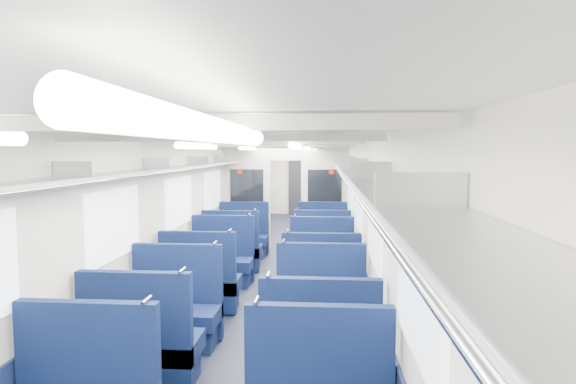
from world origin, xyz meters
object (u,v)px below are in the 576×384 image
object	(u,v)px
seat_10	(175,314)
seat_12	(201,285)
seat_11	(321,312)
end_door	(299,186)
seat_13	(321,288)
seat_15	(322,265)
seat_18	(243,239)
seat_19	(322,239)
seat_9	(320,360)
seat_17	(322,250)
seat_8	(142,349)
bulkhead	(286,195)
seat_14	(222,263)
seat_16	(232,251)

from	to	relation	value
seat_10	seat_12	xyz separation A→B (m)	(0.00, 1.16, 0.00)
seat_11	end_door	bearing A→B (deg)	94.17
seat_13	end_door	bearing A→B (deg)	94.57
seat_12	seat_15	size ratio (longest dim) A/B	1.00
seat_18	seat_19	world-z (taller)	same
seat_9	seat_17	world-z (taller)	same
seat_15	seat_8	bearing A→B (deg)	-115.72
bulkhead	seat_14	distance (m)	3.23
seat_12	seat_16	world-z (taller)	same
seat_11	seat_13	bearing A→B (deg)	90.00
seat_12	seat_18	world-z (taller)	same
seat_10	seat_12	bearing A→B (deg)	90.00
end_door	seat_15	xyz separation A→B (m)	(0.83, -9.11, -0.64)
bulkhead	seat_9	world-z (taller)	bulkhead
end_door	seat_12	world-z (taller)	end_door
seat_8	seat_17	distance (m)	4.92
seat_10	seat_14	world-z (taller)	same
seat_16	seat_17	bearing A→B (deg)	6.61
seat_8	seat_16	bearing A→B (deg)	90.00
seat_17	seat_12	bearing A→B (deg)	-123.82
bulkhead	seat_9	xyz separation A→B (m)	(0.83, -6.60, -0.87)
seat_10	seat_11	size ratio (longest dim) A/B	1.00
seat_15	seat_18	distance (m)	2.77
bulkhead	seat_19	xyz separation A→B (m)	(0.83, -0.72, -0.87)
seat_10	seat_11	xyz separation A→B (m)	(1.66, 0.18, 0.00)
seat_14	seat_18	xyz separation A→B (m)	(0.00, 2.15, 0.00)
bulkhead	seat_8	world-z (taller)	bulkhead
seat_18	seat_11	bearing A→B (deg)	-69.72
seat_9	seat_14	world-z (taller)	same
seat_19	seat_10	bearing A→B (deg)	-109.10
seat_12	seat_13	size ratio (longest dim) A/B	1.00
end_door	seat_9	world-z (taller)	end_door
seat_12	end_door	bearing A→B (deg)	85.44
end_door	seat_19	distance (m)	6.85
bulkhead	seat_19	bearing A→B (deg)	-40.94
end_door	seat_10	world-z (taller)	end_door
seat_8	seat_10	bearing A→B (deg)	90.00
bulkhead	seat_15	bearing A→B (deg)	-74.83
seat_10	seat_16	size ratio (longest dim) A/B	1.00
end_door	seat_16	size ratio (longest dim) A/B	1.71
seat_8	seat_14	distance (m)	3.51
seat_11	seat_13	world-z (taller)	same
end_door	seat_8	bearing A→B (deg)	-93.78
seat_19	seat_14	bearing A→B (deg)	-126.12
seat_9	seat_11	distance (m)	1.27
seat_8	seat_10	distance (m)	0.99
seat_8	seat_16	size ratio (longest dim) A/B	1.00
seat_13	seat_17	distance (m)	2.47
seat_9	seat_19	size ratio (longest dim) A/B	1.00
bulkhead	seat_19	size ratio (longest dim) A/B	2.40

